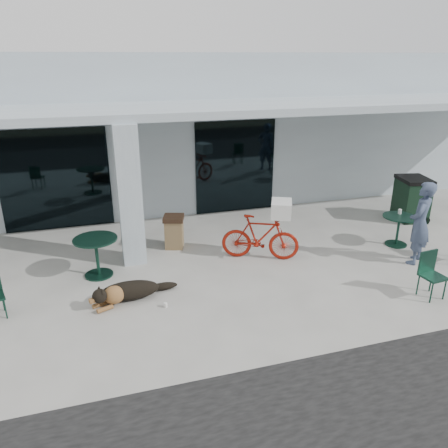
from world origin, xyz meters
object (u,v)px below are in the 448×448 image
object	(u,v)px
cafe_chair_far_a	(433,276)
wheeled_bin	(412,199)
cafe_table_near	(97,257)
trash_receptacle	(174,232)
person	(420,223)
dog	(130,289)
cafe_table_far	(398,231)
bicycle	(260,237)

from	to	relation	value
cafe_chair_far_a	wheeled_bin	distance (m)	4.56
cafe_table_near	trash_receptacle	size ratio (longest dim) A/B	1.13
cafe_table_near	person	distance (m)	7.09
dog	cafe_chair_far_a	size ratio (longest dim) A/B	1.42
cafe_table_far	wheeled_bin	distance (m)	2.13
cafe_chair_far_a	person	xyz separation A→B (m)	(0.76, 1.40, 0.49)
dog	cafe_table_near	world-z (taller)	cafe_table_near
person	trash_receptacle	size ratio (longest dim) A/B	2.33
wheeled_bin	person	bearing A→B (deg)	-114.73
cafe_table_near	trash_receptacle	bearing A→B (deg)	28.52
trash_receptacle	wheeled_bin	size ratio (longest dim) A/B	0.66
cafe_chair_far_a	person	size ratio (longest dim) A/B	0.48
trash_receptacle	dog	bearing A→B (deg)	-120.32
cafe_table_far	trash_receptacle	world-z (taller)	trash_receptacle
cafe_table_near	trash_receptacle	distance (m)	2.09
cafe_table_near	cafe_table_far	distance (m)	7.17
cafe_table_near	cafe_table_far	world-z (taller)	cafe_table_near
wheeled_bin	cafe_table_far	bearing A→B (deg)	-124.78
bicycle	cafe_table_near	world-z (taller)	bicycle
bicycle	person	bearing A→B (deg)	-85.22
dog	cafe_table_near	bearing A→B (deg)	92.53
bicycle	trash_receptacle	xyz separation A→B (m)	(-1.77, 1.21, -0.13)
trash_receptacle	wheeled_bin	world-z (taller)	wheeled_bin
bicycle	dog	size ratio (longest dim) A/B	1.37
wheeled_bin	dog	bearing A→B (deg)	-153.32
cafe_table_far	cafe_chair_far_a	size ratio (longest dim) A/B	0.89
bicycle	cafe_table_far	xyz separation A→B (m)	(3.54, -0.25, -0.15)
cafe_table_far	bicycle	bearing A→B (deg)	175.89
cafe_table_far	trash_receptacle	distance (m)	5.52
dog	cafe_table_near	distance (m)	1.34
cafe_table_near	wheeled_bin	bearing A→B (deg)	6.57
cafe_chair_far_a	person	world-z (taller)	person
cafe_table_near	wheeled_bin	xyz separation A→B (m)	(8.69, 1.00, 0.19)
cafe_table_near	person	world-z (taller)	person
cafe_table_far	person	bearing A→B (deg)	-103.75
person	bicycle	bearing A→B (deg)	-58.13
cafe_table_near	wheeled_bin	world-z (taller)	wheeled_bin
bicycle	wheeled_bin	bearing A→B (deg)	-52.05
cafe_chair_far_a	trash_receptacle	bearing A→B (deg)	133.03
bicycle	cafe_chair_far_a	size ratio (longest dim) A/B	1.94
person	wheeled_bin	bearing A→B (deg)	-164.58
trash_receptacle	wheeled_bin	xyz separation A→B (m)	(6.85, 0.00, 0.21)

